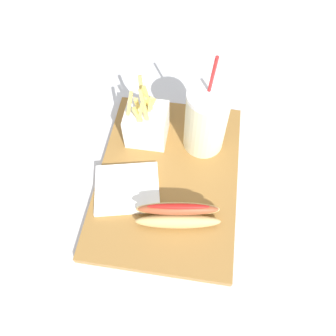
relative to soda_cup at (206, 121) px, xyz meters
The scene contains 7 objects.
ground_plane 0.17m from the soda_cup, 145.90° to the left, with size 2.40×2.40×0.02m, color silver.
food_tray 0.15m from the soda_cup, 145.90° to the left, with size 0.44×0.31×0.02m, color olive.
soda_cup is the anchor object (origin of this frame).
fries_basket 0.14m from the soda_cup, 90.03° to the left, with size 0.09×0.09×0.16m.
hot_dog_1 0.22m from the soda_cup, behind, with size 0.08×0.18×0.07m.
ketchup_cup_1 0.11m from the soda_cup, 13.69° to the left, with size 0.04×0.04×0.02m.
napkin_stack 0.23m from the soda_cup, 134.91° to the left, with size 0.12×0.14×0.01m, color white.
Camera 1 is at (-0.37, -0.06, 0.67)m, focal length 35.32 mm.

